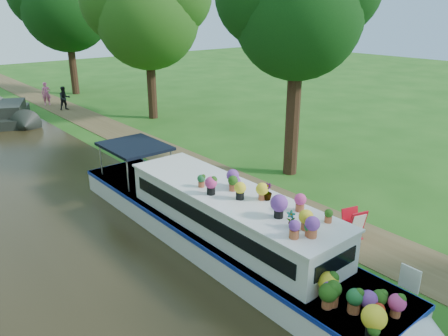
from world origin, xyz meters
TOP-DOWN VIEW (x-y plane):
  - ground at (0.00, 0.00)m, footprint 100.00×100.00m
  - canal_water at (-6.00, 0.00)m, footprint 10.00×100.00m
  - towpath at (1.20, 0.00)m, footprint 2.20×100.00m
  - plant_boat at (-2.25, -0.23)m, footprint 2.29×13.52m
  - tree_near_overhang at (3.79, 3.06)m, footprint 5.52×5.28m
  - tree_near_mid at (4.48, 15.08)m, footprint 6.90×6.60m
  - second_boat at (-2.55, 19.56)m, footprint 3.60×6.37m
  - sandwich_board at (1.10, -1.94)m, footprint 0.62×0.60m
  - pedestrian_pink at (0.71, 22.98)m, footprint 0.67×0.55m
  - pedestrian_dark at (1.10, 20.62)m, footprint 0.77×0.61m
  - verge_plant at (-0.60, 1.01)m, footprint 0.42×0.39m

SIDE VIEW (x-z plane):
  - ground at x=0.00m, z-range 0.00..0.00m
  - canal_water at x=-6.00m, z-range 0.00..0.02m
  - towpath at x=1.20m, z-range 0.00..0.03m
  - verge_plant at x=-0.60m, z-range 0.00..0.38m
  - sandwich_board at x=1.10m, z-range -0.01..0.91m
  - second_boat at x=-2.55m, z-range -0.11..1.05m
  - pedestrian_dark at x=1.10m, z-range 0.03..1.59m
  - pedestrian_pink at x=0.71m, z-range 0.03..1.62m
  - plant_boat at x=-2.25m, z-range -0.30..2.00m
  - tree_near_mid at x=4.48m, z-range 1.74..11.14m
  - tree_near_overhang at x=3.79m, z-range 2.11..11.10m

